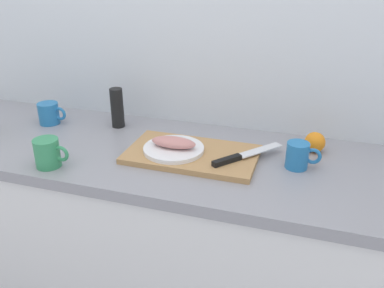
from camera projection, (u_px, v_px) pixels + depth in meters
back_wall at (184, 37)px, 1.62m from camera, size 3.20×0.05×2.50m
kitchen_counter at (161, 249)px, 1.67m from camera, size 2.00×0.60×0.90m
cutting_board at (192, 154)px, 1.43m from camera, size 0.45×0.26×0.02m
white_plate at (174, 149)px, 1.43m from camera, size 0.21×0.21×0.01m
fish_fillet at (174, 142)px, 1.42m from camera, size 0.16×0.07×0.04m
chef_knife at (239, 156)px, 1.37m from camera, size 0.21×0.24×0.02m
coffee_mug_0 at (49, 113)px, 1.70m from camera, size 0.12×0.08×0.09m
coffee_mug_1 at (48, 153)px, 1.35m from camera, size 0.12×0.08×0.10m
coffee_mug_2 at (298, 155)px, 1.34m from camera, size 0.11×0.07×0.09m
orange_1 at (315, 142)px, 1.46m from camera, size 0.07×0.07×0.07m
pepper_mill at (117, 108)px, 1.65m from camera, size 0.05×0.05×0.16m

